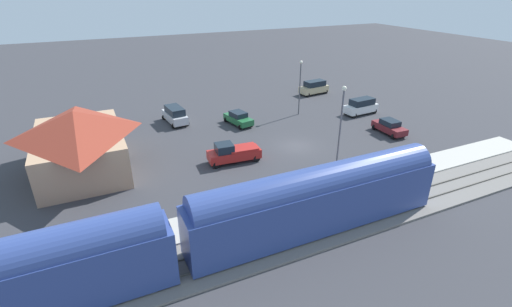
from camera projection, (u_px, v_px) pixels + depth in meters
The scene contains 14 objects.
ground_plane at pixel (296, 146), 41.89m from camera, with size 200.00×200.00×0.00m, color #38383D.
railway_track at pixel (383, 208), 30.37m from camera, with size 4.80×70.00×0.30m.
platform at pixel (352, 185), 33.63m from camera, with size 3.20×46.00×0.30m.
station_building at pixel (79, 140), 35.38m from camera, with size 12.71×8.56×6.10m.
pedestrian_on_platform at pixel (380, 168), 34.18m from camera, with size 0.36×0.36×1.71m.
pedestrian_waiting_far at pixel (390, 164), 35.00m from camera, with size 0.36×0.36×1.71m.
suv_tan at pixel (314, 87), 60.56m from camera, with size 2.49×5.09×2.22m.
suv_white at pixel (361, 106), 51.47m from camera, with size 2.34×5.04×2.22m.
sedan_green at pixel (238, 118), 47.78m from camera, with size 4.77×2.91×1.74m.
suv_silver at pixel (175, 115), 48.17m from camera, with size 5.08×2.78×2.22m.
sedan_maroon at pixel (389, 127), 45.00m from camera, with size 4.56×2.39×1.74m.
pickup_red at pixel (233, 153), 37.83m from camera, with size 2.36×5.53×2.14m.
light_pole_near_platform at pixel (341, 121), 33.78m from camera, with size 0.44×0.44×8.67m.
light_pole_lot_center at pixel (300, 81), 49.81m from camera, with size 0.44×0.44×7.48m.
Camera 1 is at (-32.72, 20.34, 17.08)m, focal length 25.82 mm.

